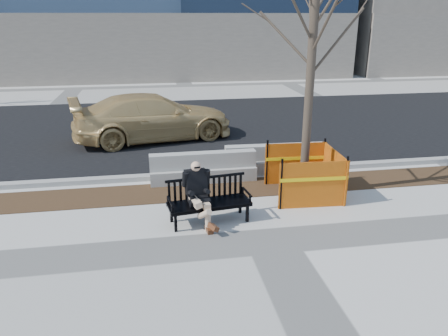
{
  "coord_description": "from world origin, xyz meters",
  "views": [
    {
      "loc": [
        -2.03,
        -6.79,
        3.92
      ],
      "look_at": [
        -0.61,
        1.57,
        0.91
      ],
      "focal_mm": 34.67,
      "sensor_mm": 36.0,
      "label": 1
    }
  ],
  "objects": [
    {
      "name": "bench",
      "position": [
        -1.01,
        0.97,
        0.0
      ],
      "size": [
        1.74,
        0.82,
        0.89
      ],
      "primitive_type": null,
      "rotation": [
        0.0,
        0.0,
        0.13
      ],
      "color": "black",
      "rests_on": "ground"
    },
    {
      "name": "jersey_barrier_left",
      "position": [
        -0.85,
        3.22,
        0.0
      ],
      "size": [
        2.62,
        0.54,
        0.75
      ],
      "primitive_type": null,
      "rotation": [
        0.0,
        0.0,
        0.01
      ],
      "color": "#A4A29A",
      "rests_on": "ground"
    },
    {
      "name": "jersey_barrier_right",
      "position": [
        1.08,
        3.57,
        0.0
      ],
      "size": [
        2.63,
        0.62,
        0.75
      ],
      "primitive_type": null,
      "rotation": [
        0.0,
        0.0,
        -0.04
      ],
      "color": "#A5A29A",
      "rests_on": "ground"
    },
    {
      "name": "ground",
      "position": [
        0.0,
        0.0,
        0.0
      ],
      "size": [
        120.0,
        120.0,
        0.0
      ],
      "primitive_type": "plane",
      "color": "beige",
      "rests_on": "ground"
    },
    {
      "name": "tree_fence",
      "position": [
        1.3,
        1.97,
        0.0
      ],
      "size": [
        2.36,
        2.36,
        5.63
      ],
      "primitive_type": null,
      "rotation": [
        0.0,
        0.0,
        -0.05
      ],
      "color": "orange",
      "rests_on": "ground"
    },
    {
      "name": "seated_man",
      "position": [
        -1.23,
        0.98,
        0.0
      ],
      "size": [
        0.65,
        0.95,
        1.25
      ],
      "primitive_type": null,
      "rotation": [
        0.0,
        0.0,
        0.13
      ],
      "color": "black",
      "rests_on": "ground"
    },
    {
      "name": "curb",
      "position": [
        0.0,
        3.55,
        0.06
      ],
      "size": [
        60.0,
        0.25,
        0.12
      ],
      "primitive_type": "cube",
      "color": "#9E9B93",
      "rests_on": "ground"
    },
    {
      "name": "mulch_strip",
      "position": [
        0.0,
        2.6,
        0.0
      ],
      "size": [
        40.0,
        1.2,
        0.02
      ],
      "primitive_type": "cube",
      "color": "#47301C",
      "rests_on": "ground"
    },
    {
      "name": "asphalt_street",
      "position": [
        0.0,
        8.8,
        0.0
      ],
      "size": [
        60.0,
        10.4,
        0.01
      ],
      "primitive_type": "cube",
      "color": "black",
      "rests_on": "ground"
    },
    {
      "name": "sedan",
      "position": [
        -1.98,
        7.31,
        0.0
      ],
      "size": [
        5.5,
        3.13,
        1.5
      ],
      "primitive_type": "imported",
      "rotation": [
        0.0,
        0.0,
        1.78
      ],
      "color": "tan",
      "rests_on": "ground"
    }
  ]
}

